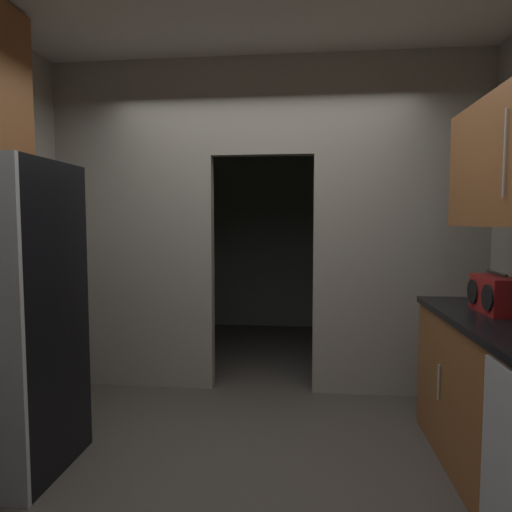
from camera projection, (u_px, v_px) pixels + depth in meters
ground at (243, 477)px, 2.58m from camera, size 20.00×20.00×0.00m
kitchen_partition at (265, 218)px, 3.85m from camera, size 3.67×0.12×2.83m
adjoining_room_shell at (277, 226)px, 5.59m from camera, size 3.67×2.50×2.83m
boombox at (495, 295)px, 2.65m from camera, size 0.18×0.38×0.24m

